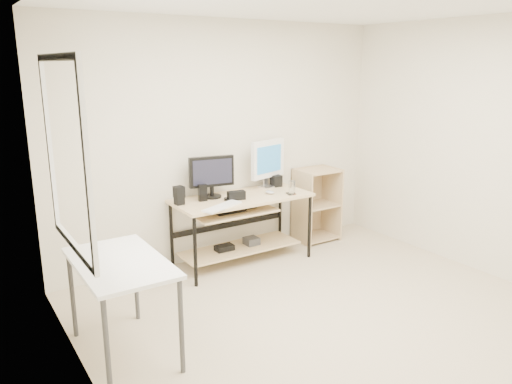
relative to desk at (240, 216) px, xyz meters
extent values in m
cube|color=beige|center=(0.03, -1.66, -0.54)|extent=(4.00, 4.00, 0.01)
cube|color=silver|center=(0.03, 0.34, 0.76)|extent=(4.00, 0.01, 2.60)
cube|color=silver|center=(-1.97, -1.66, 0.76)|extent=(0.01, 4.00, 2.60)
cube|color=silver|center=(2.03, -1.66, 0.76)|extent=(0.01, 4.00, 2.60)
cube|color=white|center=(-1.96, -1.06, 1.01)|extent=(0.01, 1.00, 1.20)
cube|color=beige|center=(0.03, -0.01, 0.20)|extent=(1.50, 0.65, 0.03)
cube|color=beige|center=(-0.12, -0.06, 0.08)|extent=(0.90, 0.49, 0.02)
cube|color=beige|center=(0.03, 0.04, -0.39)|extent=(1.35, 0.46, 0.02)
cube|color=black|center=(-0.17, -0.06, 0.10)|extent=(0.33, 0.22, 0.01)
cylinder|color=black|center=(0.08, -0.11, 0.10)|extent=(0.14, 0.01, 0.01)
cube|color=#3C3C3F|center=(0.18, 0.04, -0.34)|extent=(0.15, 0.15, 0.08)
cube|color=black|center=(-0.17, 0.04, -0.35)|extent=(0.20, 0.12, 0.06)
cylinder|color=black|center=(-0.68, -0.29, -0.18)|extent=(0.04, 0.04, 0.72)
cylinder|color=black|center=(-0.68, 0.28, -0.18)|extent=(0.04, 0.04, 0.72)
cylinder|color=black|center=(0.74, -0.29, -0.18)|extent=(0.04, 0.04, 0.72)
cylinder|color=black|center=(0.74, 0.28, -0.18)|extent=(0.04, 0.04, 0.72)
cube|color=white|center=(-1.65, -1.06, 0.20)|extent=(0.60, 1.00, 0.03)
cylinder|color=#3C3C3F|center=(-1.91, -1.52, -0.18)|extent=(0.04, 0.04, 0.72)
cylinder|color=#3C3C3F|center=(-1.91, -0.60, -0.18)|extent=(0.04, 0.04, 0.72)
cylinder|color=#3C3C3F|center=(-1.39, -1.52, -0.18)|extent=(0.04, 0.04, 0.72)
cylinder|color=#3C3C3F|center=(-1.39, -0.60, -0.18)|extent=(0.04, 0.04, 0.72)
cube|color=tan|center=(0.94, 0.12, -0.09)|extent=(0.02, 0.40, 0.90)
cube|color=tan|center=(1.42, 0.12, -0.09)|extent=(0.02, 0.40, 0.90)
cube|color=tan|center=(1.18, 0.31, -0.09)|extent=(0.50, 0.02, 0.90)
cube|color=tan|center=(1.18, 0.12, -0.50)|extent=(0.46, 0.38, 0.02)
cube|color=tan|center=(1.18, 0.12, -0.09)|extent=(0.46, 0.38, 0.02)
cube|color=tan|center=(1.18, 0.12, 0.34)|extent=(0.46, 0.38, 0.02)
cylinder|color=black|center=(-0.26, 0.14, 0.22)|extent=(0.20, 0.20, 0.02)
cylinder|color=black|center=(-0.26, 0.14, 0.28)|extent=(0.04, 0.04, 0.10)
cube|color=black|center=(-0.26, 0.14, 0.49)|extent=(0.49, 0.14, 0.32)
cube|color=black|center=(-0.26, 0.12, 0.49)|extent=(0.41, 0.08, 0.26)
cube|color=silver|center=(0.50, 0.20, 0.22)|extent=(0.18, 0.16, 0.02)
cylinder|color=silver|center=(0.50, 0.20, 0.28)|extent=(0.04, 0.04, 0.10)
cube|color=white|center=(0.50, 0.20, 0.54)|extent=(0.51, 0.18, 0.43)
cube|color=teal|center=(0.50, 0.17, 0.54)|extent=(0.42, 0.11, 0.34)
cube|color=white|center=(-0.36, -0.25, 0.22)|extent=(0.50, 0.31, 0.02)
ellipsoid|color=#B6B6BB|center=(0.34, -0.07, 0.23)|extent=(0.11, 0.13, 0.04)
cube|color=black|center=(-0.09, -0.08, 0.26)|extent=(0.19, 0.11, 0.09)
cube|color=black|center=(-0.67, 0.08, 0.25)|extent=(0.09, 0.09, 0.08)
cube|color=black|center=(-0.67, 0.08, 0.34)|extent=(0.10, 0.10, 0.11)
cube|color=black|center=(0.60, 0.18, 0.28)|extent=(0.12, 0.12, 0.13)
cube|color=black|center=(-0.41, 0.07, 0.30)|extent=(0.10, 0.07, 0.18)
cylinder|color=black|center=(-0.18, -0.05, 0.23)|extent=(0.09, 0.09, 0.03)
cube|color=black|center=(0.52, -0.20, 0.22)|extent=(0.09, 0.12, 0.01)
cylinder|color=#8B5E3E|center=(0.54, -0.22, 0.21)|extent=(0.11, 0.11, 0.01)
cylinder|color=white|center=(0.54, -0.22, 0.29)|extent=(0.09, 0.09, 0.14)
camera|label=1|loc=(-2.65, -4.43, 1.60)|focal=35.00mm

